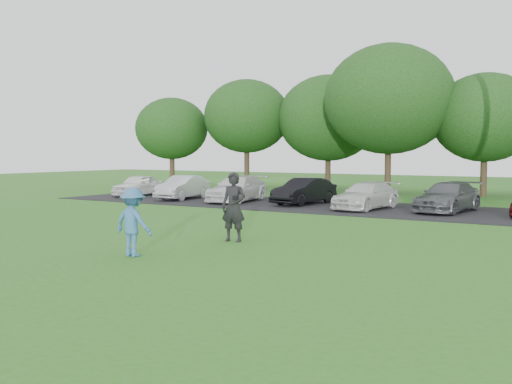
# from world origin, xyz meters

# --- Properties ---
(ground) EXTENTS (100.00, 100.00, 0.00)m
(ground) POSITION_xyz_m (0.00, 0.00, 0.00)
(ground) COLOR #2E661D
(ground) RESTS_ON ground
(parking_lot) EXTENTS (32.00, 6.50, 0.03)m
(parking_lot) POSITION_xyz_m (0.00, 13.00, 0.01)
(parking_lot) COLOR black
(parking_lot) RESTS_ON ground
(frisbee_player) EXTENTS (1.05, 0.62, 1.86)m
(frisbee_player) POSITION_xyz_m (-0.86, -0.67, 0.81)
(frisbee_player) COLOR teal
(frisbee_player) RESTS_ON ground
(camera_bystander) EXTENTS (0.76, 0.56, 1.90)m
(camera_bystander) POSITION_xyz_m (-0.06, 2.42, 0.95)
(camera_bystander) COLOR black
(camera_bystander) RESTS_ON ground
(parked_cars) EXTENTS (28.50, 4.91, 1.26)m
(parked_cars) POSITION_xyz_m (0.43, 12.99, 0.63)
(parked_cars) COLOR white
(parked_cars) RESTS_ON parking_lot
(tree_row) EXTENTS (42.39, 9.85, 8.64)m
(tree_row) POSITION_xyz_m (1.51, 22.76, 4.91)
(tree_row) COLOR #38281C
(tree_row) RESTS_ON ground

